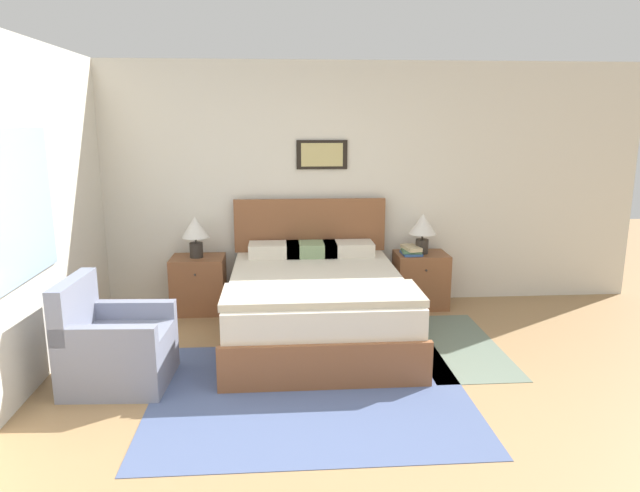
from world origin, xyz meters
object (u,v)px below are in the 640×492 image
object	(u,v)px
bed	(316,303)
table_lamp_by_door	(423,227)
armchair	(114,348)
nightstand_by_door	(420,280)
table_lamp_near_window	(195,230)
nightstand_near_window	(199,284)

from	to	relation	value
bed	table_lamp_by_door	bearing A→B (deg)	34.54
armchair	nightstand_by_door	bearing A→B (deg)	123.89
armchair	table_lamp_near_window	size ratio (longest dim) A/B	1.94
bed	nightstand_by_door	xyz separation A→B (m)	(1.19, 0.83, -0.03)
nightstand_by_door	table_lamp_near_window	bearing A→B (deg)	-179.84
bed	nightstand_by_door	bearing A→B (deg)	34.76
armchair	nightstand_near_window	bearing A→B (deg)	169.01
table_lamp_by_door	bed	bearing A→B (deg)	-145.46
nightstand_near_window	armchair	bearing A→B (deg)	-104.06
armchair	table_lamp_near_window	distance (m)	1.81
armchair	table_lamp_near_window	world-z (taller)	table_lamp_near_window
armchair	nightstand_by_door	size ratio (longest dim) A/B	1.41
nightstand_by_door	table_lamp_near_window	distance (m)	2.45
table_lamp_near_window	table_lamp_by_door	size ratio (longest dim) A/B	1.00
bed	nightstand_near_window	bearing A→B (deg)	145.24
table_lamp_by_door	nightstand_by_door	bearing A→B (deg)	89.15
table_lamp_by_door	table_lamp_near_window	bearing A→B (deg)	180.00
bed	nightstand_by_door	size ratio (longest dim) A/B	3.58
armchair	table_lamp_by_door	distance (m)	3.31
bed	armchair	xyz separation A→B (m)	(-1.61, -0.84, -0.04)
bed	table_lamp_near_window	size ratio (longest dim) A/B	4.93
nightstand_by_door	table_lamp_near_window	world-z (taller)	table_lamp_near_window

